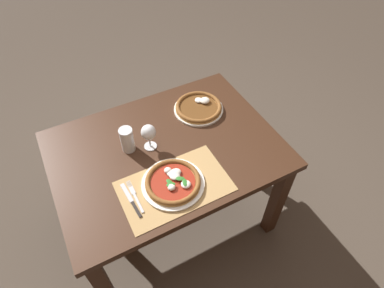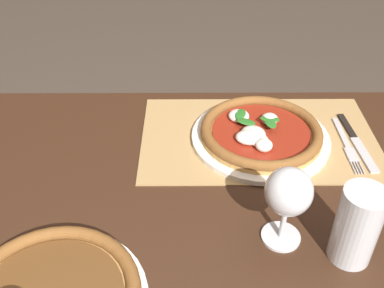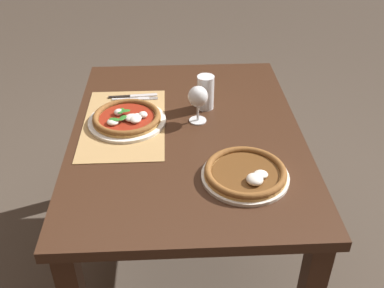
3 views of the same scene
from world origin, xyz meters
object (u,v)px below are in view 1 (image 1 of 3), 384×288
at_px(pizza_near, 173,182).
at_px(knife, 131,200).
at_px(fork, 135,196).
at_px(wine_glass, 149,133).
at_px(pint_glass, 127,140).
at_px(pizza_far, 199,107).

xyz_separation_m(pizza_near, knife, (-0.22, 0.01, -0.02)).
xyz_separation_m(pizza_near, fork, (-0.19, 0.02, -0.02)).
height_order(wine_glass, fork, wine_glass).
bearing_deg(fork, wine_glass, 54.05).
bearing_deg(pint_glass, fork, -105.15).
xyz_separation_m(wine_glass, fork, (-0.19, -0.26, -0.10)).
relative_size(pizza_near, pizza_far, 1.05).
height_order(pizza_near, pint_glass, pint_glass).
relative_size(pizza_far, fork, 1.49).
distance_m(pizza_far, knife, 0.72).
xyz_separation_m(pizza_far, fork, (-0.57, -0.40, -0.01)).
height_order(fork, knife, knife).
height_order(wine_glass, pint_glass, wine_glass).
height_order(pint_glass, fork, pint_glass).
xyz_separation_m(wine_glass, knife, (-0.22, -0.27, -0.10)).
relative_size(wine_glass, pint_glass, 1.07).
distance_m(pint_glass, knife, 0.34).
bearing_deg(fork, pint_glass, 74.85).
bearing_deg(wine_glass, pizza_far, 20.28).
height_order(pizza_near, knife, pizza_near).
xyz_separation_m(pizza_far, knife, (-0.59, -0.41, -0.01)).
relative_size(pizza_near, fork, 1.56).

